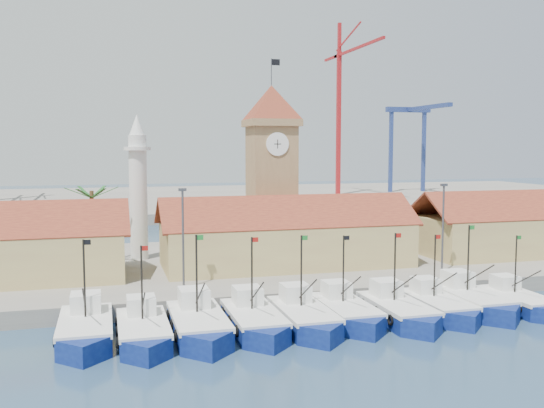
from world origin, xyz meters
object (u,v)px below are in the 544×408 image
object	(u,v)px
boat_5	(347,314)
minaret	(138,187)
boat_0	(85,332)
clock_tower	(271,166)

from	to	relation	value
boat_5	minaret	size ratio (longest dim) A/B	0.60
boat_0	boat_5	bearing A→B (deg)	-1.14
minaret	clock_tower	bearing A→B (deg)	-7.61
boat_5	clock_tower	size ratio (longest dim) A/B	0.43
boat_0	clock_tower	world-z (taller)	clock_tower
boat_5	minaret	world-z (taller)	minaret
boat_0	clock_tower	xyz separation A→B (m)	(20.20, 22.66, 11.15)
clock_tower	minaret	bearing A→B (deg)	172.39
boat_0	clock_tower	size ratio (longest dim) A/B	0.46
boat_5	boat_0	bearing A→B (deg)	178.86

